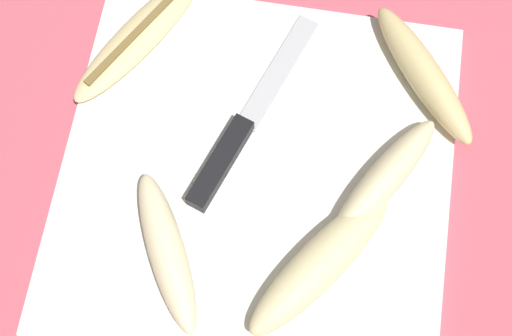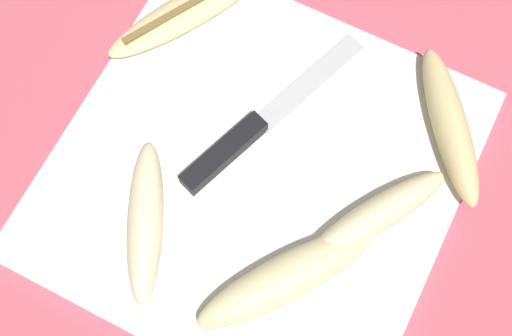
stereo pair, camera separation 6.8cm
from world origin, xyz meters
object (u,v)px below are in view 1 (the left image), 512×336
Objects in this scene: banana_pale_long at (167,252)px; banana_cream_curved at (385,178)px; knife at (232,146)px; banana_mellow_near at (140,35)px; banana_spotted_left at (424,74)px; banana_soft_right at (320,263)px.

banana_cream_curved is at bearing 28.28° from banana_pale_long.
banana_mellow_near is at bearing 157.14° from knife.
banana_mellow_near is at bearing 156.03° from banana_cream_curved.
banana_cream_curved is at bearing 14.84° from knife.
knife is at bearing 175.25° from banana_cream_curved.
banana_spotted_left is (0.18, 0.10, 0.01)m from knife.
knife is 1.50× the size of banana_pale_long.
knife is 1.57× the size of banana_cream_curved.
knife is 1.23× the size of banana_mellow_near.
banana_pale_long is at bearing -151.72° from banana_cream_curved.
banana_mellow_near is (-0.07, 0.22, -0.01)m from banana_pale_long.
banana_soft_right is (-0.05, -0.09, -0.00)m from banana_cream_curved.
banana_spotted_left is 1.05× the size of banana_cream_curved.
knife is 1.36× the size of banana_soft_right.
banana_cream_curved reaches higher than banana_pale_long.
banana_spotted_left is 0.12m from banana_cream_curved.
banana_soft_right reaches higher than banana_pale_long.
banana_spotted_left is at bearing -0.36° from banana_mellow_near.
banana_soft_right is (0.10, -0.10, 0.01)m from knife.
knife is 0.15m from banana_cream_curved.
banana_cream_curved is at bearing -103.23° from banana_spotted_left.
knife is 1.49× the size of banana_spotted_left.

